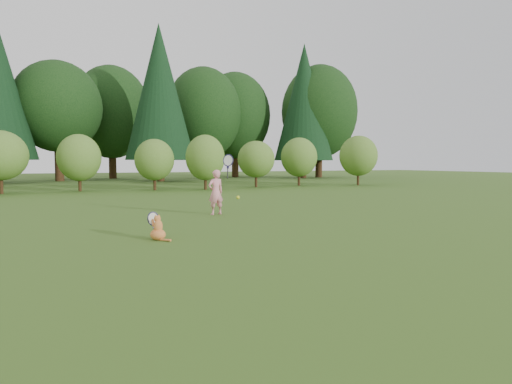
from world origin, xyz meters
name	(u,v)px	position (x,y,z in m)	size (l,w,h in m)	color
ground	(263,230)	(0.00, 0.00, 0.00)	(100.00, 100.00, 0.00)	#2D4C15
shrub_row	(147,161)	(0.00, 13.00, 1.40)	(28.00, 3.00, 2.80)	#4E6A21
woodland_backdrop	(119,71)	(0.00, 23.00, 7.50)	(48.00, 10.00, 15.00)	black
child	(216,191)	(-0.03, 2.78, 0.60)	(0.67, 0.46, 1.72)	pink
cat	(158,227)	(-2.11, -0.19, 0.23)	(0.36, 0.59, 0.60)	#C66626
tennis_ball	(238,197)	(-0.43, 0.26, 0.64)	(0.07, 0.07, 0.07)	gold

